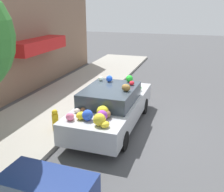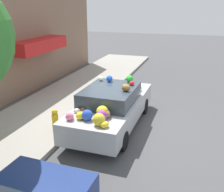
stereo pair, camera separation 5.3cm
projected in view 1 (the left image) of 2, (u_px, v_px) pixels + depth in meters
ground_plane at (114, 125)px, 8.95m from camera, size 60.00×60.00×0.00m
sidewalk_curb at (45, 114)px, 9.71m from camera, size 24.00×3.20×0.14m
fire_hydrant at (55, 120)px, 8.21m from camera, size 0.20×0.20×0.70m
art_car at (111, 106)px, 8.67m from camera, size 4.57×1.83×1.63m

